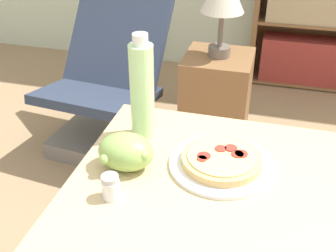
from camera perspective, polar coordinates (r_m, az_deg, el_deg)
pizza_on_plate at (r=1.08m, az=7.25°, el=-4.76°), size 0.27×0.27×0.04m
grape_bunch at (r=1.05m, az=-5.75°, el=-3.47°), size 0.14×0.12×0.09m
drink_bottle at (r=1.13m, az=-3.54°, el=4.83°), size 0.07×0.07×0.30m
salt_shaker at (r=0.98m, az=-7.78°, el=-8.18°), size 0.04×0.04×0.06m
lounge_chair_near at (r=2.45m, az=-8.03°, el=3.92°), size 0.63×0.81×0.88m
side_table at (r=2.29m, az=6.43°, el=2.37°), size 0.34×0.34×0.61m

